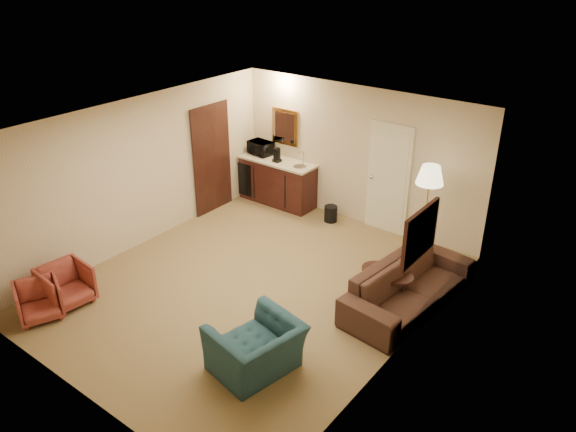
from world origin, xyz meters
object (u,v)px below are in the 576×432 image
(sofa, at_px, (410,279))
(coffee_maker, at_px, (277,155))
(rose_chair_far, at_px, (38,299))
(coffee_table, at_px, (386,285))
(floor_lamp, at_px, (426,213))
(teal_armchair, at_px, (255,341))
(microwave, at_px, (260,146))
(wetbar_cabinet, at_px, (278,182))
(rose_chair_near, at_px, (65,283))
(waste_bin, at_px, (331,214))

(sofa, relative_size, coffee_maker, 8.32)
(rose_chair_far, xyz_separation_m, coffee_maker, (0.28, 5.10, 0.76))
(coffee_table, height_order, floor_lamp, floor_lamp)
(floor_lamp, bearing_deg, teal_armchair, -96.43)
(teal_armchair, bearing_deg, floor_lamp, -175.36)
(microwave, bearing_deg, sofa, -16.74)
(wetbar_cabinet, bearing_deg, sofa, -24.42)
(teal_armchair, distance_m, microwave, 5.47)
(floor_lamp, distance_m, coffee_maker, 3.33)
(wetbar_cabinet, relative_size, rose_chair_far, 2.71)
(rose_chair_far, bearing_deg, microwave, 25.59)
(rose_chair_near, distance_m, rose_chair_far, 0.44)
(sofa, xyz_separation_m, floor_lamp, (-0.45, 1.41, 0.39))
(waste_bin, bearing_deg, wetbar_cabinet, 177.03)
(sofa, bearing_deg, rose_chair_far, 136.57)
(sofa, distance_m, waste_bin, 2.97)
(coffee_table, xyz_separation_m, floor_lamp, (-0.10, 1.44, 0.61))
(floor_lamp, height_order, coffee_maker, floor_lamp)
(floor_lamp, bearing_deg, rose_chair_far, -126.65)
(waste_bin, xyz_separation_m, coffee_maker, (-1.32, 0.01, 0.90))
(wetbar_cabinet, relative_size, rose_chair_near, 2.44)
(rose_chair_far, height_order, coffee_maker, coffee_maker)
(microwave, bearing_deg, waste_bin, 1.54)
(sofa, distance_m, rose_chair_far, 5.31)
(sofa, xyz_separation_m, waste_bin, (-2.45, 1.66, -0.30))
(sofa, bearing_deg, floor_lamp, 24.03)
(wetbar_cabinet, distance_m, teal_armchair, 5.07)
(rose_chair_far, bearing_deg, floor_lamp, -13.79)
(teal_armchair, height_order, rose_chair_near, teal_armchair)
(coffee_table, xyz_separation_m, coffee_maker, (-3.42, 1.69, 0.83))
(wetbar_cabinet, distance_m, microwave, 0.81)
(floor_lamp, xyz_separation_m, microwave, (-3.85, 0.39, 0.25))
(floor_lamp, xyz_separation_m, coffee_maker, (-3.32, 0.26, 0.22))
(coffee_table, xyz_separation_m, microwave, (-3.95, 1.83, 0.85))
(teal_armchair, xyz_separation_m, coffee_maker, (-2.88, 4.08, 0.61))
(teal_armchair, relative_size, coffee_table, 1.27)
(floor_lamp, relative_size, waste_bin, 5.39)
(rose_chair_far, relative_size, microwave, 1.22)
(rose_chair_far, bearing_deg, teal_armchair, -49.37)
(coffee_table, height_order, microwave, microwave)
(coffee_maker, bearing_deg, rose_chair_far, -87.09)
(sofa, height_order, waste_bin, sofa)
(rose_chair_near, distance_m, coffee_maker, 4.72)
(rose_chair_near, height_order, rose_chair_far, rose_chair_near)
(wetbar_cabinet, xyz_separation_m, floor_lamp, (3.35, -0.32, 0.38))
(teal_armchair, distance_m, rose_chair_near, 3.22)
(sofa, relative_size, coffee_table, 2.85)
(teal_armchair, distance_m, waste_bin, 4.37)
(waste_bin, bearing_deg, coffee_maker, 179.70)
(coffee_maker, bearing_deg, sofa, -17.71)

